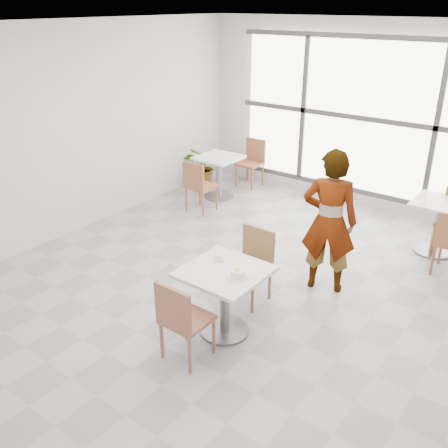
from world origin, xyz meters
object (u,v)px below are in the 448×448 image
Objects in this scene: plant_left at (203,167)px; main_table at (225,289)px; chair_far at (253,260)px; bg_table_left at (219,171)px; coffee_cup at (218,257)px; bg_chair_left_far at (252,159)px; bg_chair_left_near at (198,184)px; chair_near at (181,317)px; oatmeal_bowl at (238,273)px; person at (329,222)px; bg_table_right at (438,220)px.

main_table is at bearing -47.95° from plant_left.
chair_far is 3.30m from bg_table_left.
main_table is 0.74m from chair_far.
coffee_cup is at bearing -52.43° from bg_table_left.
bg_chair_left_far is at bearing 83.84° from bg_table_left.
coffee_cup is (-0.18, 0.13, 0.26)m from main_table.
bg_chair_left_near reaches higher than coffee_cup.
chair_near is at bearing -86.12° from chair_far.
main_table is 4.63m from bg_chair_left_far.
main_table is at bearing 134.65° from bg_chair_left_near.
oatmeal_bowl is 4.77m from bg_chair_left_far.
person is at bearing 65.54° from coffee_cup.
oatmeal_bowl is (0.33, -0.76, 0.29)m from chair_far.
chair_near is at bearing 127.43° from bg_chair_left_near.
coffee_cup is 0.21× the size of plant_left.
bg_table_left and bg_table_right have the same top height.
bg_chair_left_far is at bearing -88.10° from bg_chair_left_near.
main_table is at bearing 53.93° from person.
person is 2.33× the size of plant_left.
bg_chair_left_near is at bearing -52.57° from chair_near.
chair_near is 3.70m from bg_chair_left_near.
coffee_cup is 0.09× the size of person.
person is 3.33m from bg_table_left.
bg_chair_left_near is (-2.12, 2.21, -0.28)m from coffee_cup.
chair_near reaches higher than oatmeal_bowl.
main_table is 1.55m from person.
oatmeal_bowl is at bearing -66.34° from chair_far.
main_table is 1.07× the size of bg_table_right.
chair_far reaches higher than coffee_cup.
chair_far is 3.93m from plant_left.
bg_chair_left_far is 0.93m from plant_left.
oatmeal_bowl reaches higher than main_table.
bg_chair_left_far is 1.16× the size of plant_left.
chair_near reaches higher than coffee_cup.
person is at bearing 162.14° from bg_chair_left_near.
bg_chair_left_far is (-2.78, 2.53, -0.37)m from person.
coffee_cup is 0.18× the size of bg_chair_left_far.
chair_far and bg_chair_left_far have the same top height.
plant_left is (-0.74, 1.05, -0.13)m from bg_chair_left_near.
plant_left is at bearing -48.92° from person.
chair_far reaches higher than bg_table_right.
bg_table_left is (-2.46, 3.09, -0.04)m from main_table.
person is (0.60, 1.33, 0.09)m from coffee_cup.
plant_left is at bearing 133.50° from oatmeal_bowl.
bg_chair_left_near is at bearing -37.76° from person.
coffee_cup is 4.44m from bg_chair_left_far.
coffee_cup is 0.21× the size of bg_table_left.
coffee_cup is at bearing 156.92° from oatmeal_bowl.
main_table is 3.28m from bg_chair_left_near.
chair_near is 2.15m from person.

